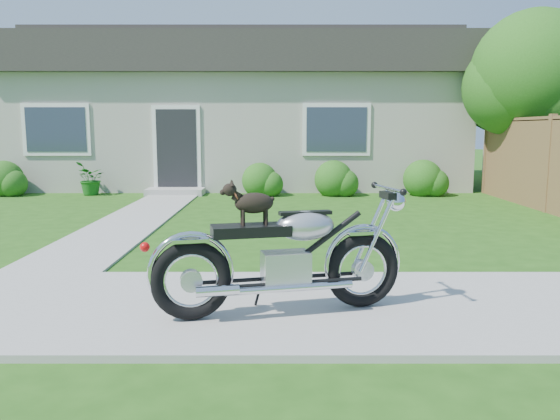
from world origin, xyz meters
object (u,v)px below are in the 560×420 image
object	(u,v)px
potted_plant_right	(254,180)
motorcycle_with_dog	(285,256)
house	(244,111)
potted_plant_left	(91,179)
tree_near	(540,78)
tree_far	(528,80)
fence	(550,164)

from	to	relation	value
potted_plant_right	motorcycle_with_dog	world-z (taller)	motorcycle_with_dog
house	potted_plant_right	distance (m)	3.90
potted_plant_left	house	bearing A→B (deg)	44.17
potted_plant_right	motorcycle_with_dog	size ratio (longest dim) A/B	0.34
tree_near	house	bearing A→B (deg)	150.25
tree_far	fence	bearing A→B (deg)	-107.19
tree_far	potted_plant_right	world-z (taller)	tree_far
house	fence	world-z (taller)	house
fence	potted_plant_left	xyz separation A→B (m)	(-9.85, 2.80, -0.53)
tree_near	potted_plant_left	size ratio (longest dim) A/B	5.24
potted_plant_left	potted_plant_right	bearing A→B (deg)	0.00
potted_plant_left	tree_far	bearing A→B (deg)	5.44
tree_near	tree_far	world-z (taller)	tree_far
tree_near	fence	bearing A→B (deg)	-108.28
house	potted_plant_right	bearing A→B (deg)	-82.67
potted_plant_left	motorcycle_with_dog	world-z (taller)	motorcycle_with_dog
tree_near	potted_plant_right	world-z (taller)	tree_near
tree_near	motorcycle_with_dog	distance (m)	10.36
house	tree_far	bearing A→B (deg)	-17.72
motorcycle_with_dog	fence	bearing A→B (deg)	36.10
tree_far	potted_plant_right	distance (m)	7.55
house	tree_far	distance (m)	7.90
house	tree_near	bearing A→B (deg)	-29.75
fence	tree_near	size ratio (longest dim) A/B	1.53
tree_near	potted_plant_right	distance (m)	7.04
tree_far	potted_plant_left	bearing A→B (deg)	-174.56
motorcycle_with_dog	tree_far	bearing A→B (deg)	43.98
fence	tree_far	distance (m)	4.47
fence	tree_far	xyz separation A→B (m)	(1.19, 3.85, 1.93)
house	potted_plant_left	xyz separation A→B (m)	(-3.55, -3.44, -1.75)
fence	potted_plant_left	size ratio (longest dim) A/B	8.03
house	motorcycle_with_dog	bearing A→B (deg)	-84.69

